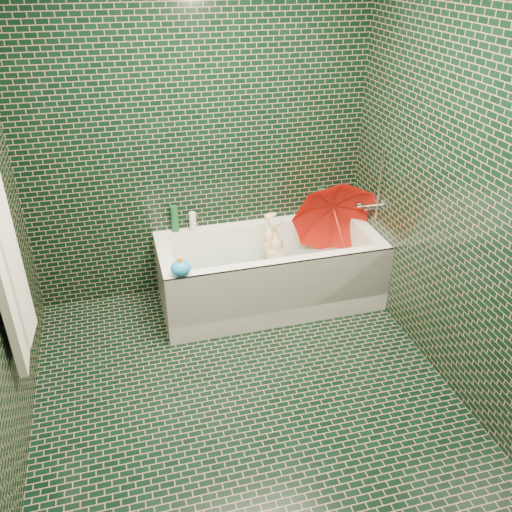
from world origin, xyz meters
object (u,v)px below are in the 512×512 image
object	(u,v)px
umbrella	(339,229)
rubber_duck	(318,210)
bath_toy	(181,268)
child	(277,265)
bathtub	(270,279)

from	to	relation	value
umbrella	rubber_duck	xyz separation A→B (m)	(-0.04, 0.35, 0.01)
bath_toy	child	bearing A→B (deg)	37.05
child	rubber_duck	distance (m)	0.62
rubber_duck	bath_toy	bearing A→B (deg)	-157.87
umbrella	bath_toy	xyz separation A→B (m)	(-1.28, -0.31, 0.03)
umbrella	bath_toy	world-z (taller)	umbrella
bathtub	child	world-z (taller)	bathtub
child	bath_toy	distance (m)	0.91
child	bath_toy	world-z (taller)	bath_toy
bathtub	bath_toy	bearing A→B (deg)	-156.61
bathtub	child	distance (m)	0.12
umbrella	bath_toy	bearing A→B (deg)	-150.46
bathtub	umbrella	xyz separation A→B (m)	(0.55, -0.01, 0.37)
bathtub	rubber_duck	bearing A→B (deg)	33.94
rubber_duck	umbrella	bearing A→B (deg)	-88.80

